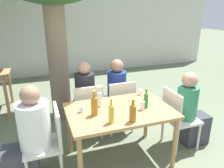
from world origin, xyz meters
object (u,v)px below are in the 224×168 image
Objects in this scene: patio_chair_1 at (177,116)px; person_seated_2 at (84,101)px; person_seated_0 at (29,140)px; oil_cruet_3 at (111,113)px; dining_table_front at (120,116)px; patio_chair_2 at (88,108)px; person_seated_1 at (191,113)px; drinking_glass_2 at (140,92)px; person_seated_3 at (115,97)px; amber_bottle_1 at (94,106)px; green_bottle_0 at (146,100)px; patio_chair_0 at (49,139)px; amber_bottle_4 at (133,113)px; drinking_glass_1 at (81,109)px; water_bottle_2 at (100,99)px; patio_chair_3 at (120,103)px; drinking_glass_0 at (142,105)px.

patio_chair_1 is 1.49m from person_seated_2.
person_seated_0 is 4.11× the size of oil_cruet_3.
patio_chair_2 is (-0.27, 0.68, -0.16)m from dining_table_front.
person_seated_1 reaches higher than drinking_glass_2.
oil_cruet_3 is (-0.49, -1.20, 0.34)m from person_seated_3.
amber_bottle_1 reaches higher than drinking_glass_2.
dining_table_front is 4.98× the size of green_bottle_0.
amber_bottle_4 is at bearing 69.99° from patio_chair_0.
patio_chair_0 is at bearing 176.07° from amber_bottle_1.
person_seated_2 is (0.00, 0.24, 0.02)m from patio_chair_2.
person_seated_3 is at bearing 47.51° from drinking_glass_1.
water_bottle_2 is 0.29m from drinking_glass_1.
drinking_glass_2 is (0.74, -0.55, 0.27)m from person_seated_2.
oil_cruet_3 reaches higher than patio_chair_2.
patio_chair_0 and patio_chair_3 have the same top height.
person_seated_2 reaches higher than patio_chair_2.
person_seated_2 reaches higher than person_seated_1.
green_bottle_0 is 0.95× the size of amber_bottle_4.
person_seated_2 is 4.12× the size of oil_cruet_3.
drinking_glass_0 is at bearing -20.11° from dining_table_front.
oil_cruet_3 is 2.47× the size of drinking_glass_0.
patio_chair_2 is at bearing 60.08° from patio_chair_1.
patio_chair_1 is at bearing 150.08° from patio_chair_2.
person_seated_0 is at bearing 177.51° from green_bottle_0.
patio_chair_1 is 0.71m from drinking_glass_0.
water_bottle_2 is at bearing 100.51° from person_seated_0.
patio_chair_0 is at bearing -167.84° from drinking_glass_1.
person_seated_1 reaches higher than amber_bottle_4.
amber_bottle_1 is at bearing 174.33° from drinking_glass_0.
person_seated_3 reaches higher than drinking_glass_2.
patio_chair_0 is at bearing 180.00° from dining_table_front.
person_seated_0 is (-2.05, -0.00, 0.04)m from patio_chair_1.
amber_bottle_1 reaches higher than oil_cruet_3.
water_bottle_2 is at bearing 56.76° from person_seated_3.
patio_chair_0 is 1.06m from amber_bottle_4.
patio_chair_1 is at bearing 6.46° from green_bottle_0.
amber_bottle_4 is at bearing 76.57° from patio_chair_3.
person_seated_0 is 4.54× the size of green_bottle_0.
person_seated_3 is 1.32m from amber_bottle_4.
person_seated_1 reaches higher than patio_chair_3.
person_seated_1 is 0.95× the size of person_seated_3.
person_seated_0 is at bearing 90.00° from patio_chair_1.
drinking_glass_1 is at bearing 139.75° from amber_bottle_4.
patio_chair_1 is 2.85× the size of amber_bottle_1.
water_bottle_2 reaches higher than green_bottle_0.
drinking_glass_1 is 0.98× the size of drinking_glass_2.
patio_chair_0 and patio_chair_2 have the same top height.
patio_chair_3 is 7.57× the size of drinking_glass_0.
amber_bottle_1 reaches higher than patio_chair_3.
patio_chair_3 is 11.19× the size of drinking_glass_2.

